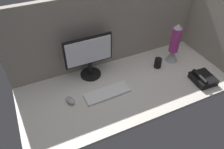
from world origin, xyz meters
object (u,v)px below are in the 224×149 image
mouse (70,100)px  lava_lamp (174,46)px  mug_black_travel (158,63)px  keyboard (107,93)px  monitor (89,55)px  desk_phone (203,78)px

mouse → lava_lamp: (103.76, 11.66, 14.33)cm
mouse → mug_black_travel: 86.18cm
keyboard → lava_lamp: bearing=10.4°
monitor → desk_phone: bearing=-30.3°
monitor → keyboard: (3.60, -28.31, -19.72)cm
keyboard → mug_black_travel: mug_black_travel is taller
monitor → mouse: size_ratio=4.27×
keyboard → lava_lamp: 77.56cm
mouse → desk_phone: (109.19, -24.52, 1.49)cm
monitor → keyboard: size_ratio=1.11×
mug_black_travel → desk_phone: bearing=-54.5°
lava_lamp → desk_phone: size_ratio=1.90×
monitor → desk_phone: (83.49, -48.83, -17.53)cm
mouse → mug_black_travel: bearing=-9.1°
desk_phone → mouse: bearing=167.3°
keyboard → lava_lamp: lava_lamp is taller
keyboard → mug_black_travel: 57.87cm
lava_lamp → keyboard: bearing=-168.1°
lava_lamp → desk_phone: bearing=-81.5°
mouse → lava_lamp: bearing=-8.3°
mouse → monitor: bearing=28.7°
monitor → mouse: (-25.70, -24.31, -19.02)cm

